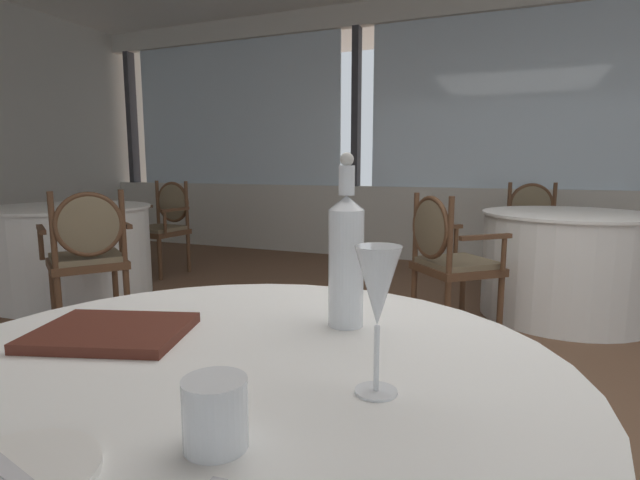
# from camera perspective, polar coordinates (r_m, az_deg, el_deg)

# --- Properties ---
(ground_plane) EXTENTS (14.06, 14.06, 0.00)m
(ground_plane) POSITION_cam_1_polar(r_m,az_deg,el_deg) (2.24, 15.85, -21.13)
(ground_plane) COLOR brown
(window_wall_far) EXTENTS (10.82, 0.14, 2.93)m
(window_wall_far) POSITION_cam_1_polar(r_m,az_deg,el_deg) (5.69, 20.88, 8.78)
(window_wall_far) COLOR beige
(window_wall_far) RESTS_ON ground_plane
(side_plate) EXTENTS (0.18, 0.18, 0.01)m
(side_plate) POSITION_cam_1_polar(r_m,az_deg,el_deg) (0.67, -32.27, -22.25)
(side_plate) COLOR white
(side_plate) RESTS_ON foreground_table
(butter_knife) EXTENTS (0.19, 0.06, 0.00)m
(butter_knife) POSITION_cam_1_polar(r_m,az_deg,el_deg) (0.67, -32.31, -21.86)
(butter_knife) COLOR silver
(butter_knife) RESTS_ON foreground_table
(water_bottle) EXTENTS (0.07, 0.07, 0.36)m
(water_bottle) POSITION_cam_1_polar(r_m,az_deg,el_deg) (1.02, 3.05, -1.96)
(water_bottle) COLOR white
(water_bottle) RESTS_ON foreground_table
(wine_glass) EXTENTS (0.07, 0.07, 0.22)m
(wine_glass) POSITION_cam_1_polar(r_m,az_deg,el_deg) (0.72, 7.09, -5.83)
(wine_glass) COLOR white
(wine_glass) RESTS_ON foreground_table
(water_tumbler) EXTENTS (0.08, 0.08, 0.09)m
(water_tumbler) POSITION_cam_1_polar(r_m,az_deg,el_deg) (0.63, -12.05, -19.04)
(water_tumbler) COLOR white
(water_tumbler) RESTS_ON foreground_table
(menu_book) EXTENTS (0.34, 0.29, 0.02)m
(menu_book) POSITION_cam_1_polar(r_m,az_deg,el_deg) (1.07, -22.97, -9.78)
(menu_book) COLOR #512319
(menu_book) RESTS_ON foreground_table
(background_table_0) EXTENTS (1.31, 1.31, 0.77)m
(background_table_0) POSITION_cam_1_polar(r_m,az_deg,el_deg) (4.61, -26.96, -1.23)
(background_table_0) COLOR white
(background_table_0) RESTS_ON ground_plane
(dining_chair_0_0) EXTENTS (0.56, 0.50, 0.94)m
(dining_chair_0_0) POSITION_cam_1_polar(r_m,az_deg,el_deg) (5.28, -17.57, 2.25)
(dining_chair_0_0) COLOR brown
(dining_chair_0_0) RESTS_ON ground_plane
(dining_chair_0_2) EXTENTS (0.64, 0.66, 0.95)m
(dining_chair_0_2) POSITION_cam_1_polar(r_m,az_deg,el_deg) (3.52, -25.30, -0.95)
(dining_chair_0_2) COLOR brown
(dining_chair_0_2) RESTS_ON ground_plane
(background_table_1) EXTENTS (1.19, 1.19, 0.77)m
(background_table_1) POSITION_cam_1_polar(r_m,az_deg,el_deg) (3.99, 26.62, -2.60)
(background_table_1) COLOR white
(background_table_1) RESTS_ON ground_plane
(dining_chair_1_1) EXTENTS (0.60, 0.55, 0.94)m
(dining_chair_1_1) POSITION_cam_1_polar(r_m,az_deg,el_deg) (4.94, 23.49, 1.68)
(dining_chair_1_1) COLOR brown
(dining_chair_1_1) RESTS_ON ground_plane
(dining_chair_1_2) EXTENTS (0.66, 0.66, 0.92)m
(dining_chair_1_2) POSITION_cam_1_polar(r_m,az_deg,el_deg) (3.31, 14.47, -1.42)
(dining_chair_1_2) COLOR brown
(dining_chair_1_2) RESTS_ON ground_plane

